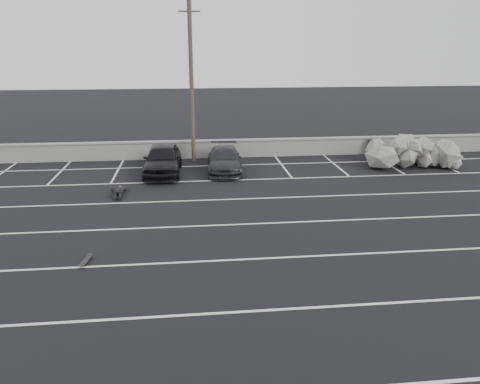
{
  "coord_description": "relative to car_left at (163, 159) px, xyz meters",
  "views": [
    {
      "loc": [
        -1.09,
        -13.32,
        6.5
      ],
      "look_at": [
        0.78,
        3.88,
        1.0
      ],
      "focal_mm": 35.0,
      "sensor_mm": 36.0,
      "label": 1
    }
  ],
  "objects": [
    {
      "name": "ground",
      "position": [
        2.53,
        -10.63,
        -0.78
      ],
      "size": [
        120.0,
        120.0,
        0.0
      ],
      "primitive_type": "plane",
      "color": "black",
      "rests_on": "ground"
    },
    {
      "name": "seawall",
      "position": [
        2.53,
        3.37,
        -0.23
      ],
      "size": [
        50.0,
        0.45,
        1.06
      ],
      "color": "gray",
      "rests_on": "ground"
    },
    {
      "name": "stall_lines",
      "position": [
        2.45,
        -6.22,
        -0.77
      ],
      "size": [
        36.0,
        20.05,
        0.01
      ],
      "color": "silver",
      "rests_on": "ground"
    },
    {
      "name": "car_left",
      "position": [
        0.0,
        0.0,
        0.0
      ],
      "size": [
        1.96,
        4.6,
        1.55
      ],
      "primitive_type": "imported",
      "rotation": [
        0.0,
        0.0,
        -0.03
      ],
      "color": "black",
      "rests_on": "ground"
    },
    {
      "name": "car_right",
      "position": [
        3.23,
        0.19,
        -0.15
      ],
      "size": [
        1.98,
        4.37,
        1.24
      ],
      "primitive_type": "imported",
      "rotation": [
        0.0,
        0.0,
        -0.06
      ],
      "color": "#24242A",
      "rests_on": "ground"
    },
    {
      "name": "utility_pole",
      "position": [
        1.63,
        2.57,
        3.64
      ],
      "size": [
        1.16,
        0.23,
        8.71
      ],
      "color": "#4C4238",
      "rests_on": "ground"
    },
    {
      "name": "trash_bin",
      "position": [
        12.5,
        2.97,
        -0.29
      ],
      "size": [
        0.78,
        0.78,
        0.96
      ],
      "rotation": [
        0.0,
        0.0,
        0.29
      ],
      "color": "#28282B",
      "rests_on": "ground"
    },
    {
      "name": "riprap_pile",
      "position": [
        13.91,
        0.33,
        -0.18
      ],
      "size": [
        5.25,
        3.68,
        1.51
      ],
      "color": "#99978F",
      "rests_on": "ground"
    },
    {
      "name": "person",
      "position": [
        -1.83,
        -3.2,
        -0.56
      ],
      "size": [
        1.06,
        2.24,
        0.43
      ],
      "primitive_type": null,
      "rotation": [
        0.0,
        0.0,
        0.05
      ],
      "color": "black",
      "rests_on": "ground"
    },
    {
      "name": "skateboard",
      "position": [
        -1.91,
        -10.32,
        -0.71
      ],
      "size": [
        0.3,
        0.74,
        0.09
      ],
      "rotation": [
        0.0,
        0.0,
        -0.16
      ],
      "color": "black",
      "rests_on": "ground"
    }
  ]
}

